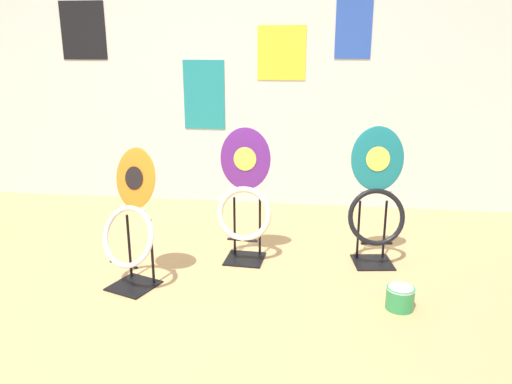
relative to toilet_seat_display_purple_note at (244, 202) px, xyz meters
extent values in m
plane|color=tan|center=(-0.30, -0.93, -0.45)|extent=(14.00, 14.00, 0.00)
cube|color=silver|center=(-0.30, 1.46, 0.85)|extent=(8.00, 0.06, 2.60)
cube|color=black|center=(-1.81, 1.42, 1.23)|extent=(0.45, 0.01, 0.55)
cube|color=yellow|center=(0.14, 1.42, 1.02)|extent=(0.45, 0.01, 0.50)
cube|color=#284CAD|center=(0.79, 1.42, 1.24)|extent=(0.33, 0.01, 0.54)
cube|color=teal|center=(-0.62, 1.42, 0.63)|extent=(0.41, 0.01, 0.67)
cube|color=black|center=(0.00, 0.00, -0.45)|extent=(0.30, 0.30, 0.01)
cylinder|color=black|center=(-0.09, 0.10, -0.22)|extent=(0.02, 0.02, 0.45)
cylinder|color=black|center=(0.10, 0.09, -0.22)|extent=(0.02, 0.02, 0.45)
cylinder|color=black|center=(0.00, -0.08, -0.27)|extent=(0.22, 0.03, 0.02)
torus|color=beige|center=(0.00, -0.02, -0.09)|extent=(0.41, 0.17, 0.41)
ellipsoid|color=#60237F|center=(0.00, 0.04, 0.31)|extent=(0.37, 0.07, 0.45)
ellipsoid|color=#E5CC4C|center=(0.00, 0.03, 0.31)|extent=(0.17, 0.03, 0.17)
sphere|color=silver|center=(-0.10, 0.03, 0.09)|extent=(0.02, 0.02, 0.02)
sphere|color=silver|center=(0.10, 0.02, 0.09)|extent=(0.02, 0.02, 0.02)
cube|color=black|center=(-0.67, -0.53, -0.45)|extent=(0.36, 0.36, 0.01)
cylinder|color=black|center=(-0.73, -0.41, -0.22)|extent=(0.02, 0.02, 0.45)
cylinder|color=black|center=(-0.55, -0.48, -0.22)|extent=(0.02, 0.02, 0.45)
cylinder|color=black|center=(-0.70, -0.60, -0.26)|extent=(0.22, 0.09, 0.02)
torus|color=silver|center=(-0.68, -0.55, -0.09)|extent=(0.45, 0.32, 0.39)
ellipsoid|color=orange|center=(-0.64, -0.44, 0.27)|extent=(0.34, 0.21, 0.39)
ellipsoid|color=black|center=(-0.64, -0.46, 0.28)|extent=(0.15, 0.09, 0.15)
sphere|color=silver|center=(-0.74, -0.45, 0.08)|extent=(0.02, 0.02, 0.02)
sphere|color=silver|center=(-0.57, -0.51, 0.08)|extent=(0.02, 0.02, 0.02)
cube|color=black|center=(0.95, 0.06, -0.45)|extent=(0.32, 0.32, 0.01)
cylinder|color=black|center=(0.84, 0.14, -0.22)|extent=(0.02, 0.02, 0.44)
cylinder|color=black|center=(1.03, 0.17, -0.22)|extent=(0.02, 0.02, 0.44)
cylinder|color=black|center=(0.96, -0.01, -0.27)|extent=(0.22, 0.05, 0.02)
torus|color=black|center=(0.95, 0.04, -0.09)|extent=(0.43, 0.21, 0.40)
ellipsoid|color=#197075|center=(0.94, 0.12, 0.32)|extent=(0.39, 0.13, 0.46)
ellipsoid|color=#EADB4C|center=(0.94, 0.11, 0.32)|extent=(0.17, 0.05, 0.17)
sphere|color=silver|center=(0.84, 0.08, 0.09)|extent=(0.02, 0.02, 0.02)
sphere|color=silver|center=(1.05, 0.11, 0.09)|extent=(0.02, 0.02, 0.02)
cylinder|color=#2D8E4C|center=(1.05, -0.59, -0.38)|extent=(0.17, 0.17, 0.14)
torus|color=silver|center=(1.05, -0.59, -0.32)|extent=(0.17, 0.17, 0.01)
cylinder|color=#B2B2B7|center=(1.05, -0.59, -0.31)|extent=(0.15, 0.15, 0.00)
camera|label=1|loc=(0.54, -3.41, 1.10)|focal=35.00mm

